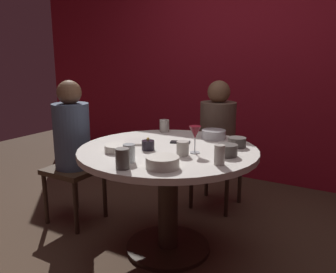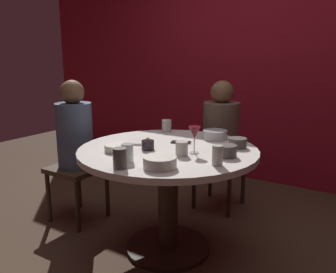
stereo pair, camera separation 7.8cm
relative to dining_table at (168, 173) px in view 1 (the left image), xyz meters
name	(u,v)px [view 1 (the left image)]	position (x,y,z in m)	size (l,w,h in m)	color
ground_plane	(168,248)	(0.00, 0.00, -0.58)	(8.00, 8.00, 0.00)	#4C3828
back_wall	(253,62)	(0.00, 1.81, 0.72)	(6.00, 0.10, 2.60)	maroon
dining_table	(168,173)	(0.00, 0.00, 0.00)	(1.21, 1.21, 0.75)	silver
seated_diner_left	(72,137)	(-0.90, 0.00, 0.15)	(0.40, 0.40, 1.18)	#3F2D1E
seated_diner_back	(218,130)	(0.00, 0.87, 0.14)	(0.40, 0.40, 1.16)	#3F2D1E
candle_holder	(148,145)	(-0.09, -0.11, 0.21)	(0.08, 0.08, 0.09)	black
wine_glass	(195,133)	(0.21, -0.02, 0.30)	(0.08, 0.08, 0.18)	silver
dinner_plate	(139,141)	(-0.26, 0.03, 0.18)	(0.20, 0.20, 0.01)	silver
cell_phone	(180,142)	(0.00, 0.17, 0.18)	(0.07, 0.14, 0.01)	black
bowl_serving_large	(214,134)	(0.16, 0.41, 0.21)	(0.18, 0.18, 0.07)	#B7B7BC
bowl_salad_center	(163,162)	(0.19, -0.38, 0.21)	(0.19, 0.19, 0.06)	beige
bowl_small_white	(118,148)	(-0.24, -0.24, 0.20)	(0.18, 0.18, 0.05)	beige
bowl_sauce_side	(227,150)	(0.42, 0.02, 0.21)	(0.12, 0.12, 0.07)	#4C4742
bowl_rice_portion	(237,142)	(0.39, 0.26, 0.21)	(0.12, 0.12, 0.07)	#4C4742
cup_near_candle	(129,153)	(-0.03, -0.39, 0.23)	(0.07, 0.07, 0.11)	silver
cup_by_left_diner	(219,155)	(0.44, -0.17, 0.23)	(0.06, 0.06, 0.12)	#B2ADA3
cup_by_right_diner	(183,148)	(0.17, -0.11, 0.22)	(0.08, 0.08, 0.09)	#B2ADA3
cup_center_front	(123,159)	(0.01, -0.51, 0.23)	(0.08, 0.08, 0.11)	#4C4742
cup_far_edge	(164,126)	(-0.29, 0.44, 0.23)	(0.08, 0.08, 0.10)	#B2ADA3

